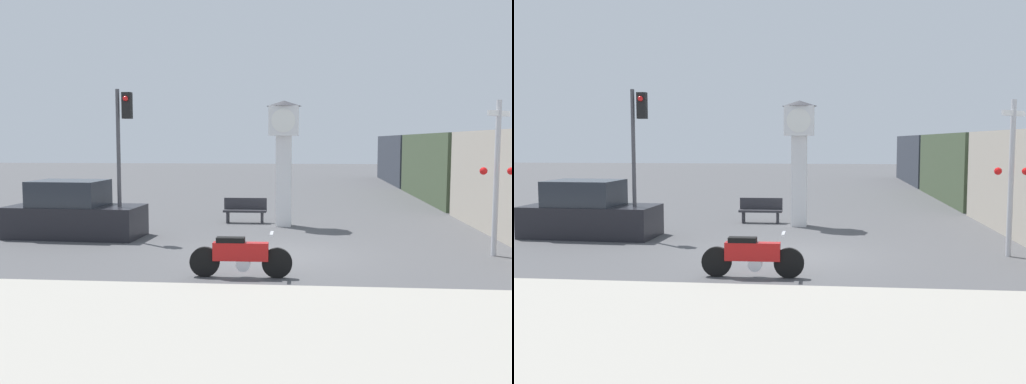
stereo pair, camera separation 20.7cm
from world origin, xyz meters
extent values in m
plane|color=#4C4C4F|center=(0.00, 0.00, 0.00)|extent=(120.00, 120.00, 0.00)
cube|color=#9E998E|center=(0.00, -6.53, 0.05)|extent=(36.00, 6.00, 0.10)
cylinder|color=black|center=(0.11, -2.52, 0.34)|extent=(0.68, 0.12, 0.68)
cylinder|color=black|center=(-1.52, -2.54, 0.34)|extent=(0.68, 0.12, 0.68)
cube|color=#B71414|center=(-0.70, -2.53, 0.59)|extent=(1.25, 0.27, 0.41)
cube|color=black|center=(-0.93, -2.53, 0.85)|extent=(0.64, 0.27, 0.11)
cylinder|color=silver|center=(-0.65, -2.53, 0.31)|extent=(0.32, 0.23, 0.32)
cube|color=silver|center=(-0.01, -2.52, 1.00)|extent=(0.08, 0.50, 0.05)
cube|color=white|center=(-0.07, 5.30, 1.62)|extent=(0.54, 0.54, 3.23)
cube|color=white|center=(-0.07, 5.30, 3.75)|extent=(1.03, 1.03, 1.03)
cylinder|color=white|center=(-0.07, 4.77, 3.75)|extent=(0.83, 0.02, 0.83)
cone|color=#333338|center=(-0.07, 5.30, 4.37)|extent=(1.24, 1.24, 0.20)
cube|color=#425138|center=(8.02, 15.24, 1.70)|extent=(2.80, 11.57, 3.40)
cube|color=#333842|center=(8.02, 27.41, 1.70)|extent=(2.80, 11.57, 3.40)
cylinder|color=#47474C|center=(-5.04, 2.14, 2.31)|extent=(0.12, 0.12, 4.62)
cube|color=black|center=(-4.74, 2.14, 4.12)|extent=(0.28, 0.24, 0.80)
sphere|color=red|center=(-4.74, 1.99, 4.32)|extent=(0.16, 0.16, 0.16)
cylinder|color=#B7B7BC|center=(5.72, 0.44, 2.06)|extent=(0.14, 0.14, 4.11)
cube|color=white|center=(5.72, 0.44, 3.76)|extent=(0.82, 0.82, 0.14)
sphere|color=red|center=(5.37, 0.39, 2.26)|extent=(0.20, 0.20, 0.20)
sphere|color=red|center=(6.07, 0.39, 2.26)|extent=(0.20, 0.20, 0.20)
cube|color=#2D2D33|center=(-1.53, 5.88, 0.45)|extent=(1.60, 0.44, 0.08)
cube|color=#2D2D33|center=(-1.53, 6.07, 0.70)|extent=(1.60, 0.06, 0.44)
cube|color=#2D2D33|center=(-2.17, 5.88, 0.21)|extent=(0.08, 0.35, 0.41)
cube|color=#2D2D33|center=(-0.89, 5.88, 0.21)|extent=(0.08, 0.35, 0.41)
cube|color=black|center=(-6.55, 2.36, 0.50)|extent=(4.28, 2.00, 1.00)
cube|color=#262B33|center=(-6.75, 2.37, 1.40)|extent=(2.28, 1.76, 0.80)
camera|label=1|loc=(0.75, -15.00, 3.06)|focal=40.00mm
camera|label=2|loc=(0.96, -14.98, 3.06)|focal=40.00mm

